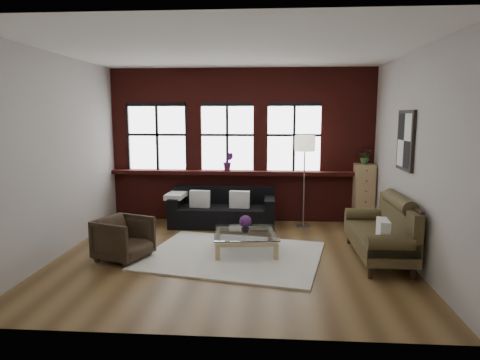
# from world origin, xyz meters

# --- Properties ---
(floor) EXTENTS (5.50, 5.50, 0.00)m
(floor) POSITION_xyz_m (0.00, 0.00, 0.00)
(floor) COLOR brown
(floor) RESTS_ON ground
(ceiling) EXTENTS (5.50, 5.50, 0.00)m
(ceiling) POSITION_xyz_m (0.00, 0.00, 3.20)
(ceiling) COLOR white
(ceiling) RESTS_ON ground
(wall_back) EXTENTS (5.50, 0.00, 5.50)m
(wall_back) POSITION_xyz_m (0.00, 2.50, 1.60)
(wall_back) COLOR #ADA8A1
(wall_back) RESTS_ON ground
(wall_front) EXTENTS (5.50, 0.00, 5.50)m
(wall_front) POSITION_xyz_m (0.00, -2.50, 1.60)
(wall_front) COLOR #ADA8A1
(wall_front) RESTS_ON ground
(wall_left) EXTENTS (0.00, 5.00, 5.00)m
(wall_left) POSITION_xyz_m (-2.75, 0.00, 1.60)
(wall_left) COLOR #ADA8A1
(wall_left) RESTS_ON ground
(wall_right) EXTENTS (0.00, 5.00, 5.00)m
(wall_right) POSITION_xyz_m (2.75, 0.00, 1.60)
(wall_right) COLOR #ADA8A1
(wall_right) RESTS_ON ground
(brick_backwall) EXTENTS (5.50, 0.12, 3.20)m
(brick_backwall) POSITION_xyz_m (0.00, 2.44, 1.60)
(brick_backwall) COLOR #561814
(brick_backwall) RESTS_ON floor
(sill_ledge) EXTENTS (5.50, 0.30, 0.08)m
(sill_ledge) POSITION_xyz_m (0.00, 2.35, 1.04)
(sill_ledge) COLOR #561814
(sill_ledge) RESTS_ON brick_backwall
(window_left) EXTENTS (1.38, 0.10, 1.50)m
(window_left) POSITION_xyz_m (-1.80, 2.45, 1.75)
(window_left) COLOR black
(window_left) RESTS_ON brick_backwall
(window_mid) EXTENTS (1.38, 0.10, 1.50)m
(window_mid) POSITION_xyz_m (-0.30, 2.45, 1.75)
(window_mid) COLOR black
(window_mid) RESTS_ON brick_backwall
(window_right) EXTENTS (1.38, 0.10, 1.50)m
(window_right) POSITION_xyz_m (1.10, 2.45, 1.75)
(window_right) COLOR black
(window_right) RESTS_ON brick_backwall
(wall_poster) EXTENTS (0.05, 0.74, 0.94)m
(wall_poster) POSITION_xyz_m (2.72, 0.30, 1.85)
(wall_poster) COLOR black
(wall_poster) RESTS_ON wall_right
(shag_rug) EXTENTS (3.10, 2.65, 0.03)m
(shag_rug) POSITION_xyz_m (0.03, 0.01, 0.01)
(shag_rug) COLOR beige
(shag_rug) RESTS_ON floor
(dark_sofa) EXTENTS (2.11, 0.85, 0.76)m
(dark_sofa) POSITION_xyz_m (-0.35, 1.90, 0.38)
(dark_sofa) COLOR black
(dark_sofa) RESTS_ON floor
(pillow_a) EXTENTS (0.41, 0.18, 0.34)m
(pillow_a) POSITION_xyz_m (-0.80, 1.80, 0.57)
(pillow_a) COLOR silver
(pillow_a) RESTS_ON dark_sofa
(pillow_b) EXTENTS (0.41, 0.17, 0.34)m
(pillow_b) POSITION_xyz_m (0.01, 1.80, 0.57)
(pillow_b) COLOR silver
(pillow_b) RESTS_ON dark_sofa
(vintage_settee) EXTENTS (0.84, 1.89, 1.01)m
(vintage_settee) POSITION_xyz_m (2.30, 0.03, 0.50)
(vintage_settee) COLOR #453B20
(vintage_settee) RESTS_ON floor
(pillow_settee) EXTENTS (0.17, 0.39, 0.34)m
(pillow_settee) POSITION_xyz_m (2.22, -0.55, 0.61)
(pillow_settee) COLOR silver
(pillow_settee) RESTS_ON vintage_settee
(armchair) EXTENTS (0.95, 0.94, 0.67)m
(armchair) POSITION_xyz_m (-1.66, -0.27, 0.34)
(armchair) COLOR black
(armchair) RESTS_ON floor
(coffee_table) EXTENTS (1.13, 1.13, 0.35)m
(coffee_table) POSITION_xyz_m (0.21, 0.25, 0.16)
(coffee_table) COLOR tan
(coffee_table) RESTS_ON shag_rug
(vase) EXTENTS (0.18, 0.18, 0.15)m
(vase) POSITION_xyz_m (0.21, 0.25, 0.41)
(vase) COLOR #B2B2B2
(vase) RESTS_ON coffee_table
(flowers) EXTENTS (0.20, 0.20, 0.20)m
(flowers) POSITION_xyz_m (0.21, 0.25, 0.52)
(flowers) COLOR #562368
(flowers) RESTS_ON vase
(drawer_chest) EXTENTS (0.39, 0.39, 1.26)m
(drawer_chest) POSITION_xyz_m (2.52, 2.19, 0.63)
(drawer_chest) COLOR tan
(drawer_chest) RESTS_ON floor
(potted_plant_top) EXTENTS (0.31, 0.28, 0.30)m
(potted_plant_top) POSITION_xyz_m (2.52, 2.19, 1.41)
(potted_plant_top) COLOR #2D5923
(potted_plant_top) RESTS_ON drawer_chest
(floor_lamp) EXTENTS (0.40, 0.40, 1.99)m
(floor_lamp) POSITION_xyz_m (1.29, 1.92, 1.00)
(floor_lamp) COLOR #A5A5A8
(floor_lamp) RESTS_ON floor
(sill_plant) EXTENTS (0.23, 0.19, 0.39)m
(sill_plant) POSITION_xyz_m (-0.27, 2.32, 1.27)
(sill_plant) COLOR #562368
(sill_plant) RESTS_ON sill_ledge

